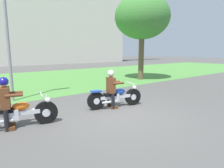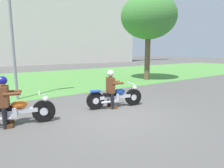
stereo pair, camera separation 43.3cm
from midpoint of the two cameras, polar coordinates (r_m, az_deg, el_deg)
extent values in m
plane|color=#565451|center=(6.29, 3.81, -9.43)|extent=(120.00, 120.00, 0.00)
cube|color=#549342|center=(14.97, -19.71, 1.22)|extent=(60.00, 12.00, 0.01)
cylinder|color=black|center=(7.46, 7.98, -3.88)|extent=(0.65, 0.26, 0.64)
cylinder|color=silver|center=(7.46, 7.98, -3.88)|extent=(0.25, 0.19, 0.22)
cylinder|color=black|center=(6.88, -3.15, -4.97)|extent=(0.65, 0.26, 0.64)
cylinder|color=silver|center=(6.88, -3.15, -4.97)|extent=(0.25, 0.19, 0.22)
cube|color=silver|center=(7.12, 2.65, -3.80)|extent=(1.21, 0.41, 0.12)
cube|color=silver|center=(7.10, 2.28, -3.99)|extent=(0.37, 0.31, 0.28)
ellipsoid|color=#1E47B2|center=(7.15, 3.99, -2.27)|extent=(0.48, 0.34, 0.22)
cube|color=black|center=(7.01, 1.01, -3.16)|extent=(0.48, 0.34, 0.10)
cube|color=#1E47B2|center=(6.80, -3.17, -2.11)|extent=(0.40, 0.28, 0.06)
cylinder|color=silver|center=(7.39, 7.68, -2.03)|extent=(0.26, 0.11, 0.53)
cylinder|color=silver|center=(7.31, 7.39, 0.17)|extent=(0.19, 0.65, 0.04)
sphere|color=white|center=(7.42, 8.45, -1.13)|extent=(0.16, 0.16, 0.16)
cylinder|color=silver|center=(6.92, 0.82, -5.39)|extent=(0.55, 0.20, 0.08)
cylinder|color=black|center=(7.24, 0.77, -4.50)|extent=(0.12, 0.12, 0.57)
cube|color=#593319|center=(7.32, 1.20, -6.24)|extent=(0.26, 0.15, 0.10)
cylinder|color=black|center=(6.92, 1.87, -5.18)|extent=(0.12, 0.12, 0.57)
cube|color=#593319|center=(7.00, 2.32, -6.99)|extent=(0.26, 0.15, 0.10)
cube|color=brown|center=(6.96, 1.32, -0.32)|extent=(0.30, 0.42, 0.56)
cylinder|color=brown|center=(7.18, 2.44, 0.64)|extent=(0.43, 0.18, 0.09)
cylinder|color=brown|center=(6.88, 3.56, 0.22)|extent=(0.43, 0.18, 0.09)
sphere|color=#996B4C|center=(6.90, 1.34, 2.95)|extent=(0.20, 0.20, 0.20)
sphere|color=silver|center=(6.90, 1.34, 3.20)|extent=(0.24, 0.24, 0.24)
cylinder|color=black|center=(5.96, -17.60, -7.68)|extent=(0.66, 0.27, 0.65)
cylinder|color=silver|center=(5.96, -17.60, -7.68)|extent=(0.25, 0.19, 0.23)
cube|color=silver|center=(5.96, -25.56, -7.39)|extent=(1.30, 0.44, 0.12)
cube|color=silver|center=(5.97, -26.02, -7.60)|extent=(0.37, 0.31, 0.28)
ellipsoid|color=orange|center=(5.90, -23.94, -5.63)|extent=(0.48, 0.34, 0.22)
cube|color=black|center=(5.96, -27.75, -6.57)|extent=(0.48, 0.34, 0.10)
cylinder|color=silver|center=(5.89, -18.21, -5.39)|extent=(0.26, 0.11, 0.53)
cylinder|color=silver|center=(5.83, -18.85, -2.66)|extent=(0.19, 0.65, 0.04)
sphere|color=white|center=(5.87, -17.19, -4.28)|extent=(0.16, 0.16, 0.16)
cylinder|color=silver|center=(5.90, -28.50, -9.21)|extent=(0.55, 0.20, 0.08)
cylinder|color=black|center=(6.18, -27.03, -8.05)|extent=(0.12, 0.12, 0.58)
cube|color=#593319|center=(6.25, -26.30, -10.11)|extent=(0.26, 0.15, 0.10)
cylinder|color=black|center=(5.84, -27.38, -9.08)|extent=(0.12, 0.12, 0.58)
cube|color=#593319|center=(5.91, -26.61, -11.25)|extent=(0.26, 0.15, 0.10)
cube|color=brown|center=(5.87, -27.63, -3.26)|extent=(0.30, 0.42, 0.56)
cylinder|color=brown|center=(6.00, -25.42, -2.06)|extent=(0.43, 0.18, 0.09)
cylinder|color=brown|center=(5.67, -25.67, -2.72)|extent=(0.43, 0.18, 0.09)
sphere|color=#D8A884|center=(5.80, -27.93, 0.59)|extent=(0.20, 0.20, 0.20)
sphere|color=navy|center=(5.80, -27.96, 0.89)|extent=(0.24, 0.24, 0.24)
cylinder|color=brown|center=(14.33, 11.31, 7.46)|extent=(0.39, 0.39, 3.10)
ellipsoid|color=#428438|center=(14.52, 11.71, 19.04)|extent=(3.91, 3.91, 3.13)
cylinder|color=gray|center=(9.02, -26.26, 11.99)|extent=(0.12, 0.12, 5.15)
camera|label=1|loc=(0.22, -88.28, 0.29)|focal=30.79mm
camera|label=2|loc=(0.22, 91.72, -0.29)|focal=30.79mm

